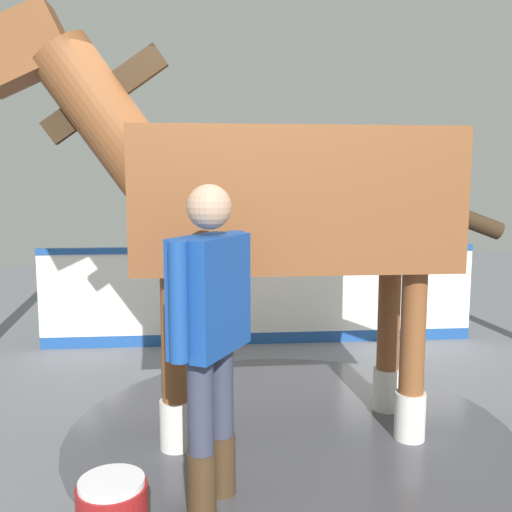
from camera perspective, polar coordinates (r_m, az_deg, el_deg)
name	(u,v)px	position (r m, az deg, el deg)	size (l,w,h in m)	color
ground_plane	(266,410)	(4.33, 0.98, -15.37)	(16.00, 16.00, 0.02)	slate
wet_patch	(289,427)	(4.03, 3.41, -16.97)	(3.01, 3.01, 0.00)	#4C4C54
barrier_wall	(261,299)	(5.82, 0.51, -4.41)	(0.63, 4.46, 1.02)	white
horse	(270,204)	(3.66, 1.46, 5.33)	(1.11, 3.44, 2.75)	brown
handler	(210,325)	(2.85, -4.66, -7.03)	(0.56, 0.46, 1.66)	#47331E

